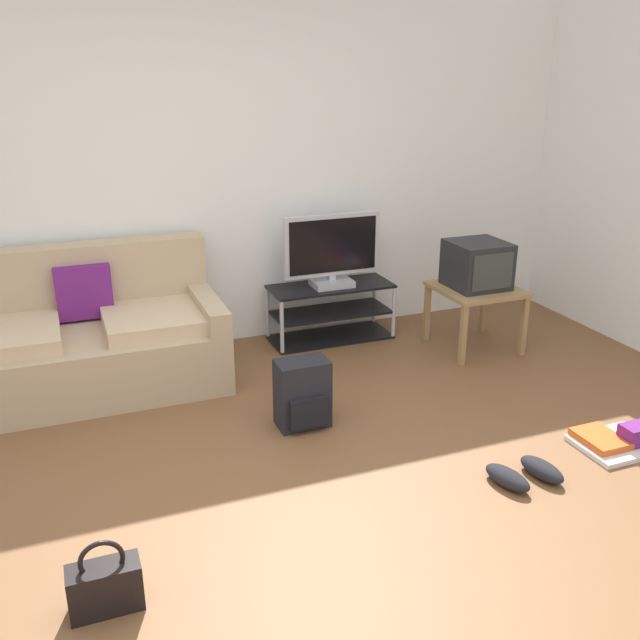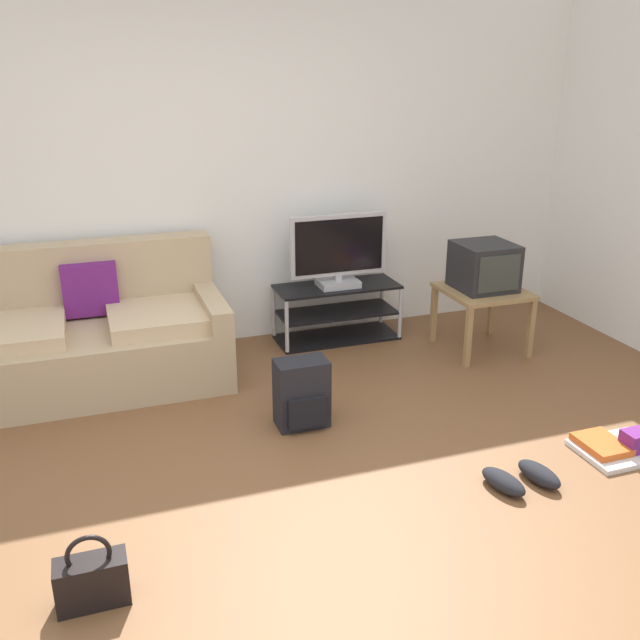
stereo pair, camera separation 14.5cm
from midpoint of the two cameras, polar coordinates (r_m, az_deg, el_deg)
ground_plane at (r=3.45m, az=0.19°, el=-16.18°), size 9.00×9.80×0.02m
wall_back at (r=5.20m, az=-8.96°, el=12.41°), size 9.00×0.10×2.70m
couch at (r=4.88m, az=-17.49°, el=-1.30°), size 1.76×0.91×0.90m
tv_stand at (r=5.43m, az=2.14°, el=0.64°), size 0.94×0.39×0.43m
flat_tv at (r=5.27m, az=2.30°, el=5.59°), size 0.75×0.22×0.55m
side_table at (r=5.31m, az=13.87°, el=1.76°), size 0.58×0.58×0.47m
crt_tv at (r=5.26m, az=13.99°, el=4.26°), size 0.40×0.40×0.34m
backpack at (r=4.14m, az=-0.48°, el=-6.03°), size 0.31×0.27×0.41m
handbag at (r=3.07m, az=-16.71°, el=-19.60°), size 0.28×0.13×0.32m
sneakers_pair at (r=3.82m, az=17.14°, el=-12.18°), size 0.39×0.29×0.09m
floor_tray at (r=4.30m, az=24.01°, el=-9.38°), size 0.44×0.35×0.14m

